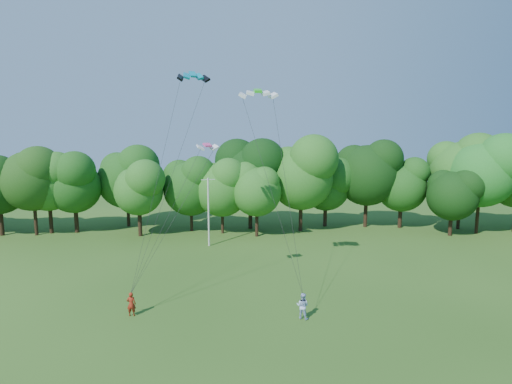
{
  "coord_description": "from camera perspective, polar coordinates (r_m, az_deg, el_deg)",
  "views": [
    {
      "loc": [
        2.15,
        -17.59,
        13.16
      ],
      "look_at": [
        2.08,
        13.0,
        8.74
      ],
      "focal_mm": 28.0,
      "sensor_mm": 36.0,
      "label": 1
    }
  ],
  "objects": [
    {
      "name": "kite_flyer_left",
      "position": [
        31.55,
        -17.39,
        -15.03
      ],
      "size": [
        0.68,
        0.47,
        1.79
      ],
      "primitive_type": "imported",
      "rotation": [
        0.0,
        0.0,
        3.21
      ],
      "color": "maroon",
      "rests_on": "ground"
    },
    {
      "name": "kite_flyer_right",
      "position": [
        30.0,
        6.67,
        -15.85
      ],
      "size": [
        1.15,
        1.05,
        1.9
      ],
      "primitive_type": "imported",
      "rotation": [
        0.0,
        0.0,
        2.7
      ],
      "color": "#B0C5F4",
      "rests_on": "ground"
    },
    {
      "name": "kite_green",
      "position": [
        33.01,
        0.26,
        14.26
      ],
      "size": [
        3.18,
        1.64,
        0.49
      ],
      "rotation": [
        0.0,
        0.0,
        0.08
      ],
      "color": "green",
      "rests_on": "ground"
    },
    {
      "name": "tree_back_west",
      "position": [
        59.12,
        -29.34,
        1.98
      ],
      "size": [
        8.6,
        8.6,
        12.51
      ],
      "color": "#372516",
      "rests_on": "ground"
    },
    {
      "name": "kite_pink",
      "position": [
        31.84,
        -6.98,
        6.69
      ],
      "size": [
        1.87,
        1.43,
        0.33
      ],
      "rotation": [
        0.0,
        0.0,
        0.42
      ],
      "color": "#E23E84",
      "rests_on": "ground"
    },
    {
      "name": "kite_teal",
      "position": [
        38.26,
        -9.03,
        16.26
      ],
      "size": [
        3.05,
        2.07,
        0.71
      ],
      "rotation": [
        0.0,
        0.0,
        0.34
      ],
      "color": "#057B97",
      "rests_on": "ground"
    },
    {
      "name": "tree_back_center",
      "position": [
        55.24,
        -0.82,
        3.22
      ],
      "size": [
        9.19,
        9.19,
        13.37
      ],
      "color": "#342714",
      "rests_on": "ground"
    },
    {
      "name": "tree_back_east",
      "position": [
        60.14,
        29.48,
        2.76
      ],
      "size": [
        9.41,
        9.41,
        13.68
      ],
      "color": "#302113",
      "rests_on": "ground"
    },
    {
      "name": "utility_pole",
      "position": [
        47.35,
        -6.8,
        -2.75
      ],
      "size": [
        1.56,
        0.65,
        8.16
      ],
      "rotation": [
        0.0,
        0.0,
        0.36
      ],
      "color": "beige",
      "rests_on": "ground"
    }
  ]
}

